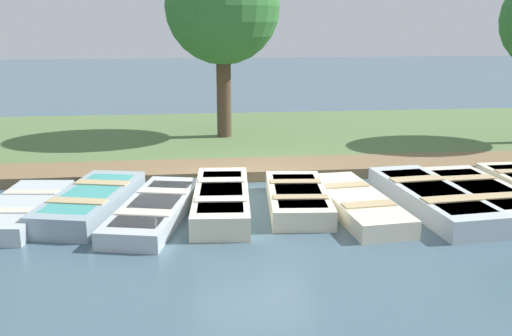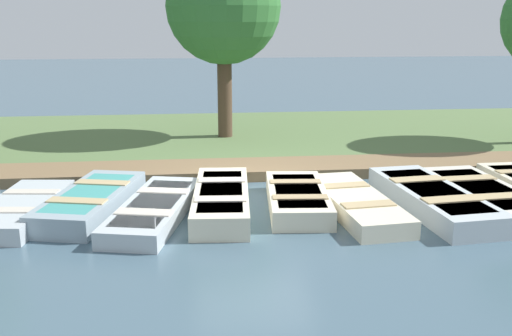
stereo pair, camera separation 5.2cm
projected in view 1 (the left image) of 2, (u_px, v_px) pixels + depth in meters
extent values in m
plane|color=#425B6B|center=(252.00, 194.00, 11.79)|extent=(80.00, 80.00, 0.00)
cube|color=#567042|center=(235.00, 139.00, 16.56)|extent=(8.00, 24.00, 0.22)
cube|color=brown|center=(246.00, 169.00, 13.26)|extent=(1.36, 20.99, 0.24)
cube|color=#B2BCC1|center=(21.00, 210.00, 10.37)|extent=(2.90, 1.39, 0.32)
cube|color=teal|center=(20.00, 202.00, 10.33)|extent=(2.37, 1.09, 0.03)
cube|color=beige|center=(8.00, 210.00, 9.81)|extent=(0.39, 1.03, 0.03)
cube|color=beige|center=(31.00, 192.00, 10.84)|extent=(0.39, 1.03, 0.03)
cube|color=#8C9EA8|center=(91.00, 202.00, 10.68)|extent=(3.21, 1.80, 0.40)
cube|color=teal|center=(90.00, 193.00, 10.63)|extent=(2.62, 1.43, 0.03)
cube|color=tan|center=(77.00, 201.00, 10.07)|extent=(0.53, 1.08, 0.03)
cube|color=tan|center=(102.00, 183.00, 11.17)|extent=(0.53, 1.08, 0.03)
cube|color=#B2BCC1|center=(155.00, 210.00, 10.39)|extent=(3.44, 1.75, 0.31)
cube|color=teal|center=(155.00, 202.00, 10.36)|extent=(2.81, 1.39, 0.02)
cube|color=beige|center=(144.00, 212.00, 9.75)|extent=(0.53, 1.01, 0.03)
cube|color=beige|center=(164.00, 191.00, 10.95)|extent=(0.53, 1.01, 0.03)
cube|color=beige|center=(222.00, 200.00, 10.76)|extent=(3.27, 1.22, 0.42)
cube|color=#994C33|center=(221.00, 190.00, 10.72)|extent=(2.68, 0.96, 0.03)
cube|color=beige|center=(221.00, 199.00, 10.12)|extent=(0.38, 0.95, 0.03)
cube|color=beige|center=(222.00, 180.00, 11.30)|extent=(0.38, 0.95, 0.03)
cube|color=beige|center=(298.00, 199.00, 10.92)|extent=(2.74, 1.31, 0.37)
cube|color=#6B7F51|center=(298.00, 190.00, 10.88)|extent=(2.25, 1.03, 0.03)
cube|color=tan|center=(300.00, 197.00, 10.38)|extent=(0.35, 1.03, 0.03)
cube|color=tan|center=(295.00, 181.00, 11.36)|extent=(0.35, 1.03, 0.03)
cube|color=beige|center=(356.00, 203.00, 10.74)|extent=(3.26, 1.34, 0.32)
cube|color=#6B7F51|center=(356.00, 195.00, 10.70)|extent=(2.67, 1.06, 0.03)
cube|color=tan|center=(369.00, 204.00, 10.12)|extent=(0.41, 0.97, 0.03)
cube|color=tan|center=(345.00, 185.00, 11.26)|extent=(0.41, 0.97, 0.03)
cube|color=#B2BCC1|center=(432.00, 199.00, 10.87)|extent=(3.57, 1.49, 0.40)
cube|color=beige|center=(433.00, 190.00, 10.82)|extent=(2.93, 1.18, 0.03)
cube|color=tan|center=(452.00, 199.00, 10.19)|extent=(0.45, 1.09, 0.03)
cube|color=tan|center=(417.00, 179.00, 11.44)|extent=(0.45, 1.09, 0.03)
cube|color=beige|center=(484.00, 194.00, 11.26)|extent=(3.32, 1.41, 0.32)
cube|color=#6B7F51|center=(485.00, 187.00, 11.23)|extent=(2.72, 1.11, 0.03)
cube|color=tan|center=(503.00, 196.00, 10.63)|extent=(0.40, 1.12, 0.03)
cube|color=tan|center=(468.00, 178.00, 11.81)|extent=(0.40, 1.12, 0.03)
cylinder|color=#4C3828|center=(224.00, 92.00, 16.11)|extent=(0.41, 0.41, 2.97)
sphere|color=#337033|center=(223.00, 6.00, 15.51)|extent=(3.15, 3.15, 3.15)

